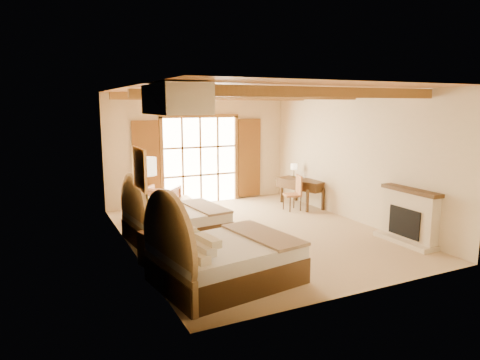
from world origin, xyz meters
TOP-DOWN VIEW (x-y plane):
  - floor at (0.00, 0.00)m, footprint 7.00×7.00m
  - wall_back at (0.00, 3.50)m, footprint 5.50×0.00m
  - wall_left at (-2.75, 0.00)m, footprint 0.00×7.00m
  - wall_right at (2.75, 0.00)m, footprint 0.00×7.00m
  - ceiling at (0.00, 0.00)m, footprint 7.00×7.00m
  - ceiling_beams at (0.00, 0.00)m, footprint 5.39×4.60m
  - french_doors at (0.00, 3.44)m, footprint 3.95×0.08m
  - fireplace at (2.60, -2.00)m, footprint 0.46×1.40m
  - painting at (-2.70, -0.75)m, footprint 0.06×0.95m
  - canopy_valance at (-2.40, -2.00)m, footprint 0.70×1.40m
  - bed_near at (-1.83, -2.20)m, footprint 2.42×1.96m
  - bed_far at (-1.83, 0.42)m, footprint 2.16×1.71m
  - nightstand at (-2.50, -0.97)m, footprint 0.64×0.64m
  - floor_lamp at (-2.50, -0.34)m, footprint 0.40×0.40m
  - armchair at (-1.48, 2.46)m, footprint 1.18×1.19m
  - ottoman at (-1.00, 2.43)m, footprint 0.61×0.61m
  - desk at (2.43, 1.75)m, footprint 1.05×1.56m
  - desk_chair at (1.95, 1.46)m, footprint 0.52×0.52m
  - desk_lamp at (2.45, 2.20)m, footprint 0.19×0.19m

SIDE VIEW (x-z plane):
  - floor at x=0.00m, z-range 0.00..0.00m
  - ottoman at x=-1.00m, z-range 0.00..0.43m
  - desk_chair at x=1.95m, z-range -0.18..0.78m
  - nightstand at x=-2.50m, z-range 0.00..0.62m
  - armchair at x=-1.48m, z-range 0.00..0.78m
  - bed_far at x=-1.83m, z-range -0.26..1.06m
  - desk at x=2.43m, z-range 0.03..0.80m
  - bed_near at x=-1.83m, z-range -0.28..1.16m
  - fireplace at x=2.60m, z-range -0.07..1.09m
  - desk_lamp at x=2.45m, z-range 0.88..1.27m
  - french_doors at x=0.00m, z-range -0.05..2.55m
  - wall_back at x=0.00m, z-range -1.15..4.35m
  - wall_left at x=-2.75m, z-range -1.90..5.10m
  - wall_right at x=2.75m, z-range -1.90..5.10m
  - floor_lamp at x=-2.50m, z-range 0.66..2.56m
  - painting at x=-2.70m, z-range 1.38..2.12m
  - canopy_valance at x=-2.40m, z-range 2.73..3.18m
  - ceiling_beams at x=0.00m, z-range 2.99..3.17m
  - ceiling at x=0.00m, z-range 3.20..3.20m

